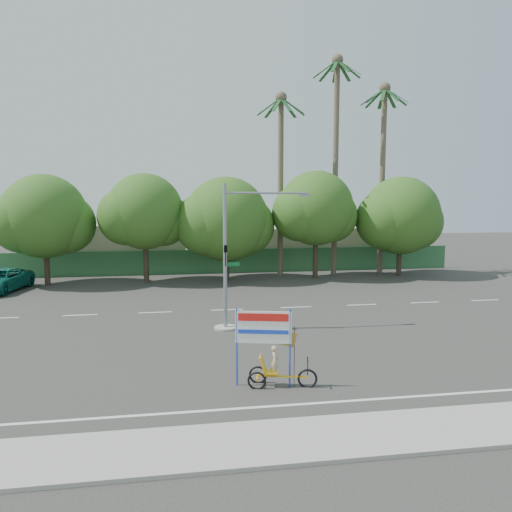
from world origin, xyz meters
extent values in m
plane|color=#33302D|center=(0.00, 0.00, 0.00)|extent=(120.00, 120.00, 0.00)
cube|color=gray|center=(0.00, -7.50, 0.06)|extent=(50.00, 2.40, 0.12)
cube|color=#336B3D|center=(0.00, 21.50, 1.00)|extent=(38.00, 0.08, 2.00)
cube|color=beige|center=(-10.00, 26.00, 2.00)|extent=(12.00, 8.00, 4.00)
cube|color=beige|center=(8.00, 26.00, 1.80)|extent=(14.00, 8.00, 3.60)
cylinder|color=#473828|center=(-14.00, 18.00, 1.76)|extent=(0.40, 0.40, 3.52)
sphere|color=#315E1B|center=(-14.00, 18.00, 4.96)|extent=(6.00, 6.00, 6.00)
sphere|color=#315E1B|center=(-12.65, 18.30, 4.40)|extent=(4.32, 4.32, 4.32)
sphere|color=#315E1B|center=(-15.35, 17.75, 4.64)|extent=(4.56, 4.56, 4.56)
cylinder|color=#473828|center=(-7.00, 18.00, 1.87)|extent=(0.40, 0.40, 3.74)
sphere|color=#315E1B|center=(-7.00, 18.00, 5.27)|extent=(5.60, 5.60, 5.60)
sphere|color=#315E1B|center=(-5.74, 18.30, 4.68)|extent=(4.03, 4.03, 4.03)
sphere|color=#315E1B|center=(-8.26, 17.75, 4.93)|extent=(4.26, 4.26, 4.26)
cylinder|color=#473828|center=(-1.00, 18.00, 1.65)|extent=(0.40, 0.40, 3.30)
sphere|color=#315E1B|center=(-1.00, 18.00, 4.65)|extent=(6.40, 6.40, 6.40)
sphere|color=#315E1B|center=(0.44, 18.30, 4.12)|extent=(4.61, 4.61, 4.61)
sphere|color=#315E1B|center=(-2.44, 17.75, 4.35)|extent=(4.86, 4.86, 4.86)
cylinder|color=#473828|center=(6.00, 18.00, 1.94)|extent=(0.40, 0.40, 3.87)
sphere|color=#315E1B|center=(6.00, 18.00, 5.46)|extent=(5.80, 5.80, 5.80)
sphere|color=#315E1B|center=(7.30, 18.30, 4.84)|extent=(4.18, 4.18, 4.18)
sphere|color=#315E1B|center=(4.70, 17.75, 5.10)|extent=(4.41, 4.41, 4.41)
cylinder|color=#473828|center=(13.00, 18.00, 1.72)|extent=(0.40, 0.40, 3.43)
sphere|color=#315E1B|center=(13.00, 18.00, 4.84)|extent=(6.20, 6.20, 6.20)
sphere|color=#315E1B|center=(14.39, 18.30, 4.29)|extent=(4.46, 4.46, 4.46)
sphere|color=#315E1B|center=(11.61, 17.75, 4.52)|extent=(4.71, 4.71, 4.71)
cylinder|color=#70604C|center=(8.00, 19.50, 8.50)|extent=(0.44, 0.44, 17.00)
sphere|color=#70604C|center=(8.00, 19.50, 17.00)|extent=(0.90, 0.90, 0.90)
cube|color=#1C4C21|center=(8.94, 19.50, 16.34)|extent=(1.91, 0.28, 1.36)
cube|color=#1C4C21|center=(8.72, 20.11, 16.34)|extent=(1.65, 1.44, 1.36)
cube|color=#1C4C21|center=(8.16, 20.43, 16.34)|extent=(0.61, 1.93, 1.36)
cube|color=#1C4C21|center=(7.53, 20.32, 16.34)|extent=(1.20, 1.80, 1.36)
cube|color=#1C4C21|center=(7.11, 19.82, 16.34)|extent=(1.89, 0.92, 1.36)
cube|color=#1C4C21|center=(7.11, 19.18, 16.34)|extent=(1.89, 0.92, 1.36)
cube|color=#1C4C21|center=(7.53, 18.68, 16.34)|extent=(1.20, 1.80, 1.36)
cube|color=#1C4C21|center=(8.16, 18.57, 16.34)|extent=(0.61, 1.93, 1.36)
cube|color=#1C4C21|center=(8.72, 18.89, 16.34)|extent=(1.65, 1.44, 1.36)
cylinder|color=#70604C|center=(12.00, 19.50, 7.50)|extent=(0.44, 0.44, 15.00)
sphere|color=#70604C|center=(12.00, 19.50, 15.00)|extent=(0.90, 0.90, 0.90)
cube|color=#1C4C21|center=(12.94, 19.50, 14.34)|extent=(1.91, 0.28, 1.36)
cube|color=#1C4C21|center=(12.72, 20.11, 14.34)|extent=(1.65, 1.44, 1.36)
cube|color=#1C4C21|center=(12.16, 20.43, 14.34)|extent=(0.61, 1.93, 1.36)
cube|color=#1C4C21|center=(11.53, 20.32, 14.34)|extent=(1.20, 1.80, 1.36)
cube|color=#1C4C21|center=(11.11, 19.82, 14.34)|extent=(1.89, 0.92, 1.36)
cube|color=#1C4C21|center=(11.11, 19.18, 14.34)|extent=(1.89, 0.92, 1.36)
cube|color=#1C4C21|center=(11.53, 18.68, 14.34)|extent=(1.20, 1.80, 1.36)
cube|color=#1C4C21|center=(12.16, 18.57, 14.34)|extent=(0.61, 1.93, 1.36)
cube|color=#1C4C21|center=(12.72, 18.89, 14.34)|extent=(1.65, 1.44, 1.36)
cylinder|color=#70604C|center=(3.50, 19.50, 7.00)|extent=(0.44, 0.44, 14.00)
sphere|color=#70604C|center=(3.50, 19.50, 14.00)|extent=(0.90, 0.90, 0.90)
cube|color=#1C4C21|center=(4.44, 19.50, 13.34)|extent=(1.91, 0.28, 1.36)
cube|color=#1C4C21|center=(4.22, 20.11, 13.34)|extent=(1.65, 1.44, 1.36)
cube|color=#1C4C21|center=(3.66, 20.43, 13.34)|extent=(0.61, 1.93, 1.36)
cube|color=#1C4C21|center=(3.03, 20.32, 13.34)|extent=(1.20, 1.80, 1.36)
cube|color=#1C4C21|center=(2.61, 19.82, 13.34)|extent=(1.89, 0.92, 1.36)
cube|color=#1C4C21|center=(2.61, 19.18, 13.34)|extent=(1.89, 0.92, 1.36)
cube|color=#1C4C21|center=(3.03, 18.68, 13.34)|extent=(1.20, 1.80, 1.36)
cube|color=#1C4C21|center=(3.66, 18.57, 13.34)|extent=(0.61, 1.93, 1.36)
cube|color=#1C4C21|center=(4.22, 18.89, 13.34)|extent=(1.65, 1.44, 1.36)
cylinder|color=gray|center=(-2.50, 4.00, 0.05)|extent=(1.10, 1.10, 0.10)
cylinder|color=gray|center=(-2.50, 4.00, 3.50)|extent=(0.18, 0.18, 7.00)
cylinder|color=gray|center=(-0.50, 4.00, 6.55)|extent=(4.00, 0.10, 0.10)
cube|color=gray|center=(1.40, 4.00, 6.45)|extent=(0.55, 0.20, 0.12)
imported|color=black|center=(-2.50, 3.78, 3.60)|extent=(0.16, 0.20, 1.00)
cube|color=#14662D|center=(-2.15, 4.00, 3.15)|extent=(0.70, 0.04, 0.18)
torus|color=black|center=(-0.53, -3.87, 0.30)|extent=(0.67, 0.24, 0.67)
torus|color=black|center=(-2.11, -3.19, 0.28)|extent=(0.63, 0.22, 0.63)
torus|color=black|center=(-2.24, -3.74, 0.28)|extent=(0.63, 0.22, 0.63)
cube|color=#EDAE15|center=(-1.35, -3.66, 0.36)|extent=(1.66, 0.46, 0.06)
cube|color=#EDAE15|center=(-2.17, -3.46, 0.30)|extent=(0.20, 0.59, 0.05)
cube|color=#EDAE15|center=(-1.74, -3.57, 0.50)|extent=(0.58, 0.52, 0.06)
cube|color=#EDAE15|center=(-2.00, -3.51, 0.78)|extent=(0.32, 0.46, 0.54)
cylinder|color=black|center=(-0.53, -3.87, 0.70)|extent=(0.04, 0.04, 0.55)
cube|color=black|center=(-0.53, -3.87, 0.97)|extent=(0.14, 0.44, 0.04)
imported|color=#CCB284|center=(-1.59, -3.61, 0.88)|extent=(0.34, 0.44, 1.07)
cylinder|color=blue|center=(-2.85, -3.30, 1.34)|extent=(0.07, 0.07, 2.69)
cylinder|color=blue|center=(-1.11, -3.72, 1.34)|extent=(0.07, 0.07, 2.69)
cube|color=white|center=(-1.98, -3.51, 2.04)|extent=(1.85, 0.50, 1.09)
cube|color=red|center=(-1.99, -3.55, 2.39)|extent=(1.65, 0.42, 0.26)
cube|color=blue|center=(-1.99, -3.55, 1.89)|extent=(1.65, 0.42, 0.14)
cylinder|color=black|center=(-0.97, -3.76, 1.04)|extent=(0.02, 0.02, 2.09)
cube|color=red|center=(-1.30, -3.68, 1.69)|extent=(0.86, 0.23, 0.65)
imported|color=#0E6757|center=(-16.54, 15.94, 0.76)|extent=(3.54, 5.83, 1.51)
camera|label=1|loc=(-4.84, -19.53, 6.42)|focal=35.00mm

